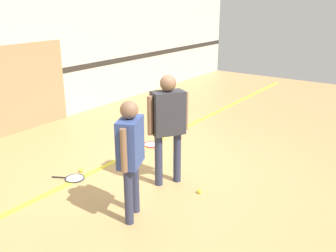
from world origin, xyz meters
The scene contains 9 objects.
ground_plane centered at (0.00, 0.00, 0.00)m, with size 16.00×16.00×0.00m, color tan.
wall_back centered at (0.00, 3.59, 1.60)m, with size 16.00×0.07×3.20m.
floor_stripe centered at (0.00, 1.02, 0.00)m, with size 14.40×0.10×0.01m.
person_instructor centered at (-0.18, -0.10, 0.96)m, with size 0.52×0.43×1.55m.
person_student_left centered at (-1.15, -0.28, 0.89)m, with size 0.50×0.37×1.44m.
racket_spare_on_floor centered at (-0.89, 1.08, 0.01)m, with size 0.39×0.51×0.03m.
racket_second_spare centered at (0.81, 0.99, 0.01)m, with size 0.39×0.53×0.03m.
tennis_ball_near_instructor centered at (-0.18, -0.63, 0.03)m, with size 0.07×0.07×0.07m, color #CCE038.
tennis_ball_by_spare_racket centered at (-0.67, 1.16, 0.03)m, with size 0.07×0.07×0.07m, color #CCE038.
Camera 1 is at (-4.06, -2.89, 2.49)m, focal length 40.00 mm.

